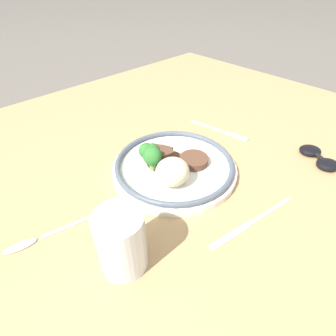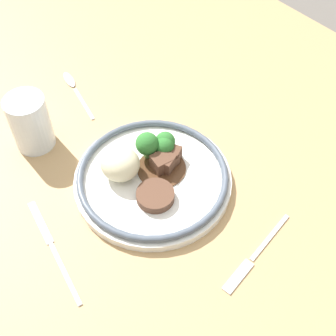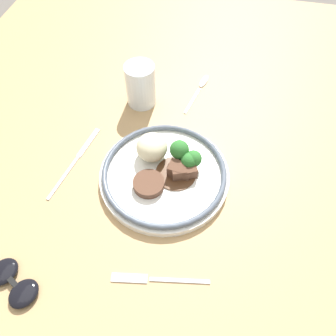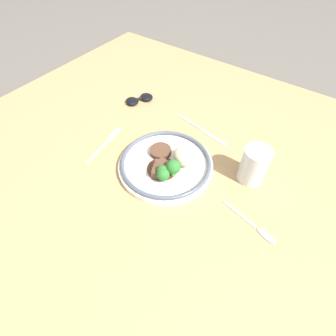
{
  "view_description": "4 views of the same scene",
  "coord_description": "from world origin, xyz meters",
  "px_view_note": "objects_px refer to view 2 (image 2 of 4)",
  "views": [
    {
      "loc": [
        0.29,
        0.3,
        0.41
      ],
      "look_at": [
        -0.02,
        -0.02,
        0.06
      ],
      "focal_mm": 28.0,
      "sensor_mm": 36.0,
      "label": 1
    },
    {
      "loc": [
        -0.44,
        0.28,
        0.7
      ],
      "look_at": [
        -0.05,
        -0.05,
        0.06
      ],
      "focal_mm": 50.0,
      "sensor_mm": 36.0,
      "label": 2
    },
    {
      "loc": [
        -0.43,
        -0.11,
        0.63
      ],
      "look_at": [
        -0.04,
        -0.03,
        0.06
      ],
      "focal_mm": 35.0,
      "sensor_mm": 36.0,
      "label": 3
    },
    {
      "loc": [
        0.26,
        -0.44,
        0.62
      ],
      "look_at": [
        -0.02,
        -0.04,
        0.06
      ],
      "focal_mm": 28.0,
      "sensor_mm": 36.0,
      "label": 4
    }
  ],
  "objects_px": {
    "plate": "(151,174)",
    "juice_glass": "(31,125)",
    "knife": "(52,246)",
    "spoon": "(73,85)",
    "fork": "(252,259)"
  },
  "relations": [
    {
      "from": "fork",
      "to": "plate",
      "type": "bearing_deg",
      "value": -93.44
    },
    {
      "from": "fork",
      "to": "spoon",
      "type": "bearing_deg",
      "value": -100.43
    },
    {
      "from": "plate",
      "to": "fork",
      "type": "distance_m",
      "value": 0.23
    },
    {
      "from": "juice_glass",
      "to": "knife",
      "type": "distance_m",
      "value": 0.24
    },
    {
      "from": "fork",
      "to": "spoon",
      "type": "xyz_separation_m",
      "value": [
        0.53,
        -0.01,
        0.0
      ]
    },
    {
      "from": "plate",
      "to": "juice_glass",
      "type": "bearing_deg",
      "value": 26.68
    },
    {
      "from": "juice_glass",
      "to": "fork",
      "type": "bearing_deg",
      "value": -163.4
    },
    {
      "from": "fork",
      "to": "knife",
      "type": "bearing_deg",
      "value": -54.05
    },
    {
      "from": "fork",
      "to": "knife",
      "type": "relative_size",
      "value": 0.84
    },
    {
      "from": "spoon",
      "to": "knife",
      "type": "bearing_deg",
      "value": 154.17
    },
    {
      "from": "spoon",
      "to": "plate",
      "type": "bearing_deg",
      "value": -173.83
    },
    {
      "from": "knife",
      "to": "spoon",
      "type": "xyz_separation_m",
      "value": [
        0.3,
        -0.24,
        0.0
      ]
    },
    {
      "from": "knife",
      "to": "plate",
      "type": "bearing_deg",
      "value": -80.17
    },
    {
      "from": "knife",
      "to": "spoon",
      "type": "height_order",
      "value": "spoon"
    },
    {
      "from": "plate",
      "to": "knife",
      "type": "height_order",
      "value": "plate"
    }
  ]
}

